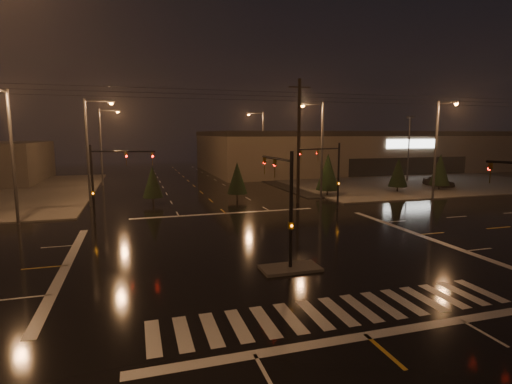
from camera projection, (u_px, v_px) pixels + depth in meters
ground at (266, 248)px, 24.04m from camera, size 140.00×140.00×0.00m
sidewalk_ne at (390, 178)px, 61.07m from camera, size 36.00×36.00×0.12m
median_island at (290, 268)px, 20.25m from camera, size 3.00×1.60×0.15m
crosswalk at (338, 311)px, 15.53m from camera, size 15.00×2.60×0.01m
stop_bar_near at (366, 336)px, 13.63m from camera, size 16.00×0.50×0.01m
stop_bar_far at (226, 213)px, 34.45m from camera, size 16.00×0.50×0.01m
parking_lot at (426, 179)px, 60.62m from camera, size 50.00×24.00×0.08m
retail_building at (363, 149)px, 77.09m from camera, size 60.20×28.30×7.20m
signal_mast_median at (284, 194)px, 20.59m from camera, size 0.25×4.59×6.00m
signal_mast_ne at (331, 168)px, 35.82m from camera, size 4.84×1.86×6.00m
signal_mast_nw at (106, 174)px, 30.35m from camera, size 4.84×1.86×6.00m
streetlight_1 at (91, 145)px, 37.01m from camera, size 2.77×0.32×10.00m
streetlight_2 at (103, 141)px, 52.15m from camera, size 2.77×0.32×10.00m
streetlight_3 at (319, 143)px, 41.56m from camera, size 2.77×0.32×10.00m
streetlight_4 at (261, 140)px, 60.49m from camera, size 2.77×0.32×10.00m
streetlight_5 at (10, 148)px, 29.17m from camera, size 0.32×2.77×10.00m
streetlight_6 at (438, 144)px, 40.12m from camera, size 0.32×2.77×10.00m
utility_pole_1 at (299, 141)px, 38.70m from camera, size 2.20×0.32×12.00m
conifer_0 at (328, 172)px, 43.62m from camera, size 2.54×2.54×4.67m
conifer_1 at (398, 172)px, 46.38m from camera, size 2.17×2.17×4.09m
conifer_2 at (440, 169)px, 47.86m from camera, size 2.38×2.38×4.42m
conifer_3 at (153, 182)px, 38.49m from camera, size 1.97×1.97×3.77m
conifer_4 at (237, 178)px, 40.90m from camera, size 2.08×2.08×3.95m
car_parked at (438, 181)px, 51.31m from camera, size 2.04×4.32×1.43m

